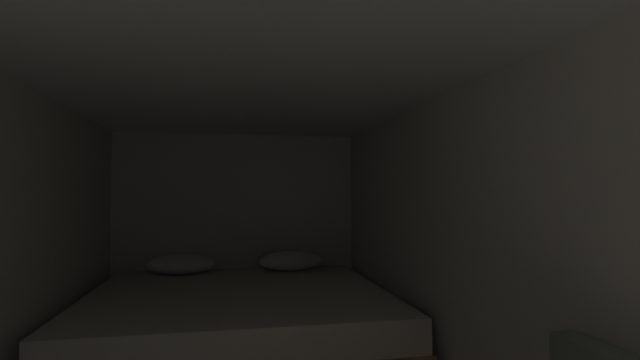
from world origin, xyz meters
The scene contains 4 objects.
wall_back centered at (0.00, 4.04, 1.01)m, with size 2.40×0.05×2.02m, color silver.
wall_right centered at (1.17, 1.61, 1.01)m, with size 0.05×4.81×2.02m, color silver.
ceiling_slab centered at (0.00, 1.61, 2.04)m, with size 2.40×4.81×0.05m, color white.
bed centered at (0.00, 2.97, 0.37)m, with size 2.18×2.02×0.90m.
Camera 1 is at (-0.08, -0.50, 1.43)m, focal length 25.70 mm.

